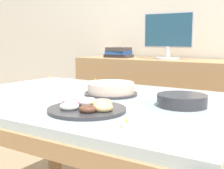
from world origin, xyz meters
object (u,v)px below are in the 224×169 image
at_px(tealight_left_edge, 127,125).
at_px(tealight_near_cakes, 90,85).
at_px(tealight_right_edge, 70,84).
at_px(cake_chocolate_round, 111,89).
at_px(tealight_centre, 95,81).
at_px(book_stack, 119,52).
at_px(computer_monitor, 168,36).
at_px(plate_stack, 182,100).
at_px(tealight_near_front, 51,79).
at_px(pastry_platter, 87,107).

bearing_deg(tealight_left_edge, tealight_near_cakes, 134.51).
bearing_deg(tealight_right_edge, cake_chocolate_round, -18.22).
height_order(tealight_right_edge, tealight_centre, same).
bearing_deg(book_stack, tealight_centre, -68.57).
bearing_deg(computer_monitor, cake_chocolate_round, -81.85).
relative_size(cake_chocolate_round, plate_stack, 1.28).
bearing_deg(tealight_near_front, book_stack, 87.53).
distance_m(pastry_platter, tealight_near_cakes, 0.62).
bearing_deg(tealight_near_cakes, book_stack, 112.21).
relative_size(computer_monitor, tealight_near_front, 10.60).
bearing_deg(plate_stack, tealight_centre, 152.73).
height_order(tealight_near_front, tealight_near_cakes, same).
relative_size(computer_monitor, plate_stack, 2.02).
xyz_separation_m(pastry_platter, tealight_left_edge, (0.25, -0.11, -0.00)).
height_order(tealight_near_front, tealight_centre, same).
bearing_deg(pastry_platter, cake_chocolate_round, 108.58).
height_order(plate_stack, tealight_near_cakes, plate_stack).
bearing_deg(tealight_near_front, cake_chocolate_round, -21.28).
bearing_deg(tealight_right_edge, tealight_near_cakes, 12.43).
relative_size(computer_monitor, pastry_platter, 1.37).
relative_size(plate_stack, tealight_centre, 5.25).
distance_m(tealight_right_edge, tealight_left_edge, 0.95).
height_order(computer_monitor, tealight_near_cakes, computer_monitor).
relative_size(pastry_platter, tealight_right_edge, 7.72).
bearing_deg(pastry_platter, tealight_near_cakes, 125.72).
height_order(cake_chocolate_round, tealight_centre, cake_chocolate_round).
distance_m(pastry_platter, tealight_right_edge, 0.69).
xyz_separation_m(book_stack, pastry_platter, (0.74, -1.44, -0.15)).
xyz_separation_m(cake_chocolate_round, tealight_left_edge, (0.36, -0.47, -0.02)).
bearing_deg(book_stack, pastry_platter, -62.63).
bearing_deg(book_stack, tealight_right_edge, -75.61).
distance_m(computer_monitor, tealight_right_edge, 1.03).
bearing_deg(tealight_left_edge, pastry_platter, 155.09).
height_order(book_stack, tealight_near_cakes, book_stack).
height_order(computer_monitor, tealight_right_edge, computer_monitor).
bearing_deg(computer_monitor, pastry_platter, -79.22).
bearing_deg(tealight_centre, book_stack, 111.43).
height_order(tealight_right_edge, tealight_near_cakes, same).
distance_m(cake_chocolate_round, plate_stack, 0.40).
xyz_separation_m(plate_stack, tealight_left_edge, (-0.03, -0.40, -0.01)).
bearing_deg(tealight_left_edge, cake_chocolate_round, 128.00).
height_order(book_stack, tealight_centre, book_stack).
bearing_deg(book_stack, tealight_left_edge, -57.47).
distance_m(tealight_right_edge, tealight_near_front, 0.31).
distance_m(plate_stack, tealight_left_edge, 0.40).
relative_size(pastry_platter, tealight_centre, 7.72).
xyz_separation_m(plate_stack, tealight_centre, (-0.72, 0.37, -0.01)).
height_order(pastry_platter, tealight_near_cakes, pastry_platter).
relative_size(tealight_left_edge, tealight_near_cakes, 1.00).
relative_size(cake_chocolate_round, tealight_left_edge, 6.71).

